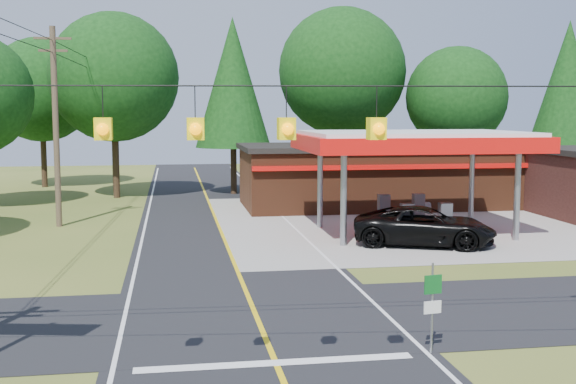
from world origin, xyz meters
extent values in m
plane|color=#4A5C20|center=(0.00, 0.00, 0.00)|extent=(120.00, 120.00, 0.00)
cube|color=black|center=(0.00, 0.00, 0.01)|extent=(8.00, 120.00, 0.02)
cube|color=black|center=(0.00, 0.00, 0.01)|extent=(70.00, 7.00, 0.02)
cube|color=yellow|center=(0.00, 0.00, 0.03)|extent=(0.15, 110.00, 0.00)
cylinder|color=gray|center=(5.00, 10.50, 2.10)|extent=(0.28, 0.28, 4.20)
cylinder|color=gray|center=(5.00, 15.50, 2.10)|extent=(0.28, 0.28, 4.20)
cylinder|color=gray|center=(13.00, 10.50, 2.10)|extent=(0.28, 0.28, 4.20)
cylinder|color=gray|center=(13.00, 15.50, 2.10)|extent=(0.28, 0.28, 4.20)
cube|color=red|center=(9.00, 13.00, 4.35)|extent=(10.60, 7.40, 0.70)
cube|color=white|center=(9.00, 13.00, 4.75)|extent=(10.00, 7.00, 0.25)
cube|color=#9E9B93|center=(9.00, 11.20, 0.13)|extent=(3.20, 0.90, 0.22)
cube|color=#3F3F44|center=(8.10, 11.20, 0.95)|extent=(0.55, 0.45, 1.50)
cube|color=#3F3F44|center=(9.90, 11.20, 0.95)|extent=(0.55, 0.45, 1.50)
cube|color=#9E9B93|center=(9.00, 14.80, 0.13)|extent=(3.20, 0.90, 0.22)
cube|color=#3F3F44|center=(8.10, 14.80, 0.95)|extent=(0.55, 0.45, 1.50)
cube|color=#3F3F44|center=(9.90, 14.80, 0.95)|extent=(0.55, 0.45, 1.50)
cube|color=#5A2D19|center=(10.00, 23.00, 1.75)|extent=(16.00, 7.00, 3.50)
cube|color=black|center=(10.00, 23.00, 3.65)|extent=(16.40, 7.40, 0.30)
cube|color=red|center=(10.00, 19.40, 2.70)|extent=(16.00, 0.50, 0.25)
cylinder|color=#473828|center=(-8.00, 18.00, 5.00)|extent=(0.30, 0.30, 10.00)
cube|color=#473828|center=(-8.00, 18.00, 9.40)|extent=(1.80, 0.12, 0.12)
cube|color=#473828|center=(-8.00, 18.00, 8.80)|extent=(1.40, 0.12, 0.12)
cylinder|color=#473828|center=(-6.50, 35.00, 4.75)|extent=(0.30, 0.30, 9.50)
cube|color=#FFEA0D|center=(-3.55, -5.70, 5.50)|extent=(0.32, 0.32, 0.42)
cube|color=#FFEA0D|center=(-1.85, -5.90, 5.50)|extent=(0.32, 0.32, 0.42)
cube|color=#FFEA0D|center=(-0.15, -6.10, 5.50)|extent=(0.32, 0.32, 0.42)
cube|color=#FFEA0D|center=(1.55, -6.30, 5.50)|extent=(0.32, 0.32, 0.42)
cylinder|color=#332316|center=(-6.00, 30.00, 2.34)|extent=(0.44, 0.44, 4.68)
sphere|color=black|center=(-6.00, 30.00, 8.06)|extent=(8.58, 8.58, 8.58)
cylinder|color=#332316|center=(2.00, 31.00, 2.16)|extent=(0.44, 0.44, 4.32)
cone|color=black|center=(2.00, 31.00, 7.80)|extent=(5.28, 5.28, 9.00)
cylinder|color=#332316|center=(10.00, 32.00, 2.52)|extent=(0.44, 0.44, 5.04)
sphere|color=black|center=(10.00, 32.00, 8.68)|extent=(9.24, 9.24, 9.24)
cylinder|color=#332316|center=(18.00, 30.00, 1.98)|extent=(0.44, 0.44, 3.96)
sphere|color=black|center=(18.00, 30.00, 6.82)|extent=(7.26, 7.26, 7.26)
cylinder|color=#332316|center=(26.00, 29.00, 2.16)|extent=(0.44, 0.44, 4.32)
cone|color=black|center=(26.00, 29.00, 7.80)|extent=(5.28, 5.28, 9.00)
cylinder|color=#332316|center=(-12.00, 38.00, 2.16)|extent=(0.44, 0.44, 4.32)
sphere|color=black|center=(-12.00, 38.00, 7.44)|extent=(7.92, 7.92, 7.92)
imported|color=black|center=(8.50, 10.00, 0.84)|extent=(7.86, 7.86, 1.69)
imported|color=silver|center=(12.00, 21.00, 0.60)|extent=(4.19, 4.19, 1.19)
cylinder|color=gray|center=(3.80, -3.50, 1.12)|extent=(0.06, 0.06, 2.24)
cube|color=#0C591E|center=(3.80, -3.54, 1.72)|extent=(0.46, 0.10, 0.46)
cube|color=white|center=(3.80, -3.54, 1.16)|extent=(0.46, 0.10, 0.30)
camera|label=1|loc=(-2.30, -19.59, 5.83)|focal=45.00mm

